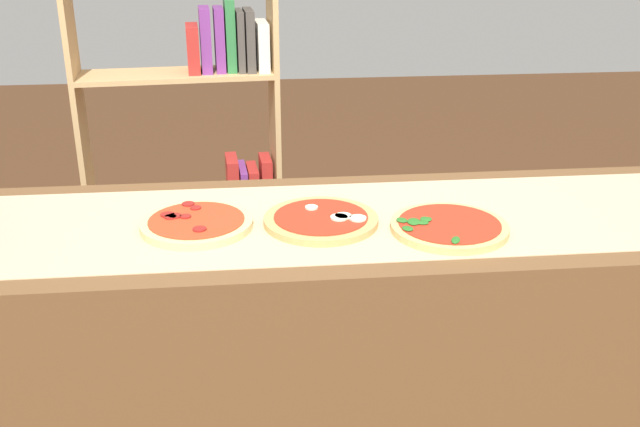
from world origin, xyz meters
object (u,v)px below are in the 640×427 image
object	(u,v)px
pizza_mozzarella_1	(321,220)
pizza_spinach_2	(449,227)
bookshelf	(206,158)
pizza_pepperoni_0	(196,223)

from	to	relation	value
pizza_mozzarella_1	pizza_spinach_2	size ratio (longest dim) A/B	1.00
bookshelf	pizza_spinach_2	bearing A→B (deg)	-58.63
pizza_pepperoni_0	pizza_mozzarella_1	world-z (taller)	pizza_pepperoni_0
pizza_spinach_2	pizza_pepperoni_0	bearing A→B (deg)	172.40
pizza_mozzarella_1	bookshelf	xyz separation A→B (m)	(-0.34, 1.00, -0.15)
pizza_pepperoni_0	pizza_spinach_2	world-z (taller)	same
pizza_mozzarella_1	bookshelf	bearing A→B (deg)	108.93
pizza_pepperoni_0	pizza_mozzarella_1	size ratio (longest dim) A/B	0.97
bookshelf	pizza_mozzarella_1	bearing A→B (deg)	-71.07
pizza_pepperoni_0	pizza_spinach_2	size ratio (longest dim) A/B	0.96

